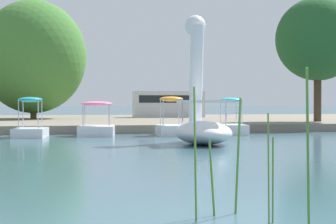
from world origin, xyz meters
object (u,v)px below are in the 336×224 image
at_px(pedal_boat_orange, 171,125).
at_px(tree_willow_overhanging, 33,57).
at_px(parked_van, 168,103).
at_px(pedal_boat_pink, 97,125).
at_px(pedal_boat_teal, 30,125).
at_px(tree_sapling_by_fence, 318,39).
at_px(swan_boat, 201,116).
at_px(pedal_boat_cyan, 231,124).

relative_size(pedal_boat_orange, tree_willow_overhanging, 0.25).
bearing_deg(parked_van, tree_willow_overhanging, -166.98).
height_order(pedal_boat_pink, tree_willow_overhanging, tree_willow_overhanging).
bearing_deg(pedal_boat_teal, pedal_boat_orange, 0.65).
bearing_deg(tree_sapling_by_fence, pedal_boat_teal, -160.58).
distance_m(swan_boat, pedal_boat_pink, 6.01).
bearing_deg(swan_boat, pedal_boat_teal, 138.12).
bearing_deg(pedal_boat_cyan, swan_boat, -116.97).
height_order(pedal_boat_orange, tree_sapling_by_fence, tree_sapling_by_fence).
relative_size(swan_boat, pedal_boat_cyan, 2.01).
bearing_deg(pedal_boat_cyan, pedal_boat_teal, -177.61).
xyz_separation_m(swan_boat, tree_sapling_by_fence, (8.68, 9.75, 3.65)).
height_order(pedal_boat_cyan, tree_willow_overhanging, tree_willow_overhanging).
distance_m(tree_willow_overhanging, parked_van, 9.43).
bearing_deg(tree_willow_overhanging, swan_boat, -73.17).
height_order(pedal_boat_cyan, pedal_boat_teal, pedal_boat_teal).
relative_size(pedal_boat_teal, tree_willow_overhanging, 0.24).
xyz_separation_m(tree_willow_overhanging, tree_sapling_by_fence, (14.28, -8.76, 0.42)).
bearing_deg(parked_van, pedal_boat_orange, -101.21).
relative_size(swan_boat, pedal_boat_teal, 2.00).
height_order(swan_boat, tree_sapling_by_fence, tree_sapling_by_fence).
bearing_deg(pedal_boat_teal, parked_van, 61.56).
relative_size(pedal_boat_cyan, tree_willow_overhanging, 0.24).
height_order(pedal_boat_cyan, parked_van, parked_van).
relative_size(swan_boat, tree_willow_overhanging, 0.49).
bearing_deg(pedal_boat_cyan, pedal_boat_orange, -173.95).
relative_size(swan_boat, pedal_boat_orange, 1.99).
xyz_separation_m(pedal_boat_teal, parked_van, (8.52, 15.74, 0.85)).
bearing_deg(pedal_boat_pink, pedal_boat_teal, -169.29).
height_order(swan_boat, tree_willow_overhanging, tree_willow_overhanging).
bearing_deg(pedal_boat_orange, pedal_boat_pink, 171.87).
distance_m(swan_boat, pedal_boat_teal, 7.21).
height_order(pedal_boat_cyan, pedal_boat_orange, pedal_boat_orange).
distance_m(pedal_boat_pink, tree_sapling_by_fence, 13.03).
distance_m(tree_sapling_by_fence, parked_van, 12.54).
xyz_separation_m(pedal_boat_cyan, pedal_boat_pink, (-5.46, 0.14, -0.04)).
relative_size(tree_willow_overhanging, tree_sapling_by_fence, 1.35).
height_order(tree_willow_overhanging, tree_sapling_by_fence, tree_willow_overhanging).
bearing_deg(tree_willow_overhanging, parked_van, 13.02).
height_order(pedal_boat_pink, pedal_boat_teal, pedal_boat_teal).
xyz_separation_m(pedal_boat_cyan, tree_willow_overhanging, (-8.21, 13.38, 3.66)).
relative_size(pedal_boat_pink, pedal_boat_teal, 1.10).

